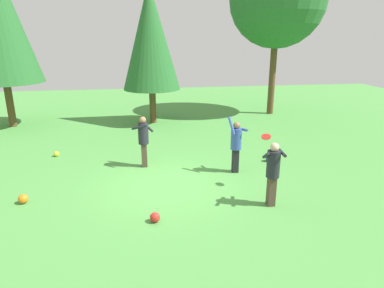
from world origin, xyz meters
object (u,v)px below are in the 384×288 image
at_px(person_bystander, 143,137).
at_px(ball_yellow, 56,154).
at_px(frisbee, 266,137).
at_px(person_thrower, 236,143).
at_px(ball_red, 155,217).
at_px(ball_orange, 23,199).
at_px(person_catcher, 273,169).
at_px(ball_blue, 269,158).
at_px(tree_center, 150,37).

bearing_deg(person_bystander, ball_yellow, -171.82).
xyz_separation_m(frisbee, ball_yellow, (-6.60, 3.76, -1.46)).
bearing_deg(person_thrower, frisbee, 0.00).
relative_size(ball_red, ball_yellow, 1.25).
distance_m(ball_red, ball_orange, 3.73).
bearing_deg(person_catcher, ball_blue, -10.89).
relative_size(frisbee, tree_center, 0.05).
bearing_deg(ball_yellow, tree_center, 51.02).
distance_m(person_bystander, ball_orange, 4.03).
relative_size(person_bystander, tree_center, 0.26).
distance_m(ball_blue, ball_orange, 7.89).
bearing_deg(ball_blue, ball_yellow, 167.27).
bearing_deg(frisbee, ball_yellow, 150.30).
relative_size(ball_blue, ball_orange, 1.02).
xyz_separation_m(ball_orange, ball_yellow, (0.05, 3.73, -0.03)).
bearing_deg(person_thrower, tree_center, 177.98).
height_order(person_catcher, ball_red, person_catcher).
bearing_deg(person_catcher, frisbee, -0.00).
bearing_deg(person_catcher, person_thrower, 16.73).
height_order(person_bystander, tree_center, tree_center).
bearing_deg(frisbee, tree_center, 108.45).
bearing_deg(person_bystander, person_catcher, -12.38).
bearing_deg(tree_center, ball_yellow, -128.98).
bearing_deg(person_thrower, ball_orange, -98.58).
distance_m(frisbee, ball_orange, 6.80).
xyz_separation_m(ball_red, tree_center, (0.41, 9.90, 4.08)).
distance_m(ball_red, ball_yellow, 6.21).
distance_m(person_bystander, frisbee, 4.10).
distance_m(frisbee, ball_yellow, 7.73).
xyz_separation_m(person_thrower, ball_blue, (1.46, 0.75, -0.87)).
bearing_deg(tree_center, person_bystander, -95.35).
height_order(person_thrower, ball_yellow, person_thrower).
bearing_deg(frisbee, ball_blue, 64.36).
height_order(frisbee, ball_orange, frisbee).
height_order(person_catcher, frisbee, person_catcher).
relative_size(person_thrower, ball_yellow, 9.55).
distance_m(ball_red, ball_blue, 5.48).
height_order(frisbee, ball_blue, frisbee).
bearing_deg(tree_center, person_catcher, -74.51).
bearing_deg(person_catcher, tree_center, 25.07).
bearing_deg(ball_orange, ball_blue, 14.78).
xyz_separation_m(ball_blue, ball_orange, (-7.63, -2.01, -0.00)).
xyz_separation_m(person_thrower, person_catcher, (0.30, -2.37, 0.02)).
xyz_separation_m(person_catcher, ball_blue, (1.16, 3.12, -0.89)).
xyz_separation_m(person_thrower, ball_yellow, (-6.12, 2.46, -0.91)).
bearing_deg(ball_red, tree_center, 87.61).
xyz_separation_m(person_bystander, ball_blue, (4.38, -0.20, -0.91)).
height_order(ball_orange, tree_center, tree_center).
height_order(person_thrower, ball_blue, person_thrower).
xyz_separation_m(person_thrower, ball_orange, (-6.17, -1.26, -0.88)).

